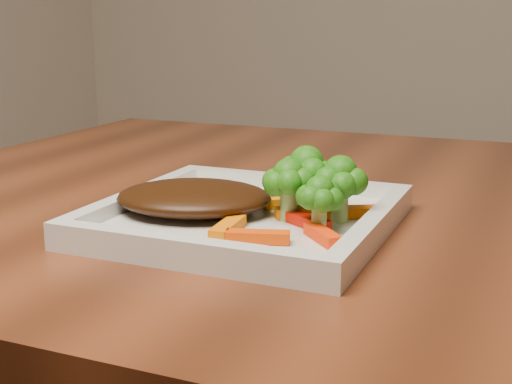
% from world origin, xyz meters
% --- Properties ---
extents(plate, '(0.27, 0.27, 0.01)m').
position_xyz_m(plate, '(-0.33, -0.10, 0.76)').
color(plate, silver).
rests_on(plate, dining_table).
extents(steak, '(0.18, 0.16, 0.03)m').
position_xyz_m(steak, '(-0.38, -0.10, 0.78)').
color(steak, '#371A08').
rests_on(steak, plate).
extents(broccoli_0, '(0.08, 0.08, 0.07)m').
position_xyz_m(broccoli_0, '(-0.28, -0.07, 0.80)').
color(broccoli_0, '#1F6911').
rests_on(broccoli_0, plate).
extents(broccoli_1, '(0.08, 0.08, 0.06)m').
position_xyz_m(broccoli_1, '(-0.24, -0.08, 0.79)').
color(broccoli_1, '#0F5E10').
rests_on(broccoli_1, plate).
extents(broccoli_2, '(0.07, 0.07, 0.06)m').
position_xyz_m(broccoli_2, '(-0.25, -0.12, 0.79)').
color(broccoli_2, '#347713').
rests_on(broccoli_2, plate).
extents(broccoli_3, '(0.07, 0.07, 0.06)m').
position_xyz_m(broccoli_3, '(-0.29, -0.10, 0.79)').
color(broccoli_3, '#137414').
rests_on(broccoli_3, plate).
extents(carrot_0, '(0.06, 0.03, 0.01)m').
position_xyz_m(carrot_0, '(-0.29, -0.17, 0.77)').
color(carrot_0, '#EA4103').
rests_on(carrot_0, plate).
extents(carrot_1, '(0.04, 0.05, 0.01)m').
position_xyz_m(carrot_1, '(-0.24, -0.15, 0.77)').
color(carrot_1, '#FF3104').
rests_on(carrot_1, plate).
extents(carrot_2, '(0.02, 0.06, 0.01)m').
position_xyz_m(carrot_2, '(-0.32, -0.16, 0.77)').
color(carrot_2, orange).
rests_on(carrot_2, plate).
extents(carrot_3, '(0.06, 0.05, 0.01)m').
position_xyz_m(carrot_3, '(-0.23, -0.06, 0.77)').
color(carrot_3, '#E35A03').
rests_on(carrot_3, plate).
extents(carrot_4, '(0.06, 0.05, 0.01)m').
position_xyz_m(carrot_4, '(-0.30, -0.04, 0.77)').
color(carrot_4, '#F83104').
rests_on(carrot_4, plate).
extents(carrot_5, '(0.05, 0.04, 0.01)m').
position_xyz_m(carrot_5, '(-0.26, -0.11, 0.77)').
color(carrot_5, red).
rests_on(carrot_5, plate).
extents(carrot_6, '(0.06, 0.04, 0.01)m').
position_xyz_m(carrot_6, '(-0.27, -0.08, 0.77)').
color(carrot_6, orange).
rests_on(carrot_6, plate).
extents(carrot_7, '(0.06, 0.05, 0.01)m').
position_xyz_m(carrot_7, '(-0.30, -0.05, 0.77)').
color(carrot_7, orange).
rests_on(carrot_7, plate).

